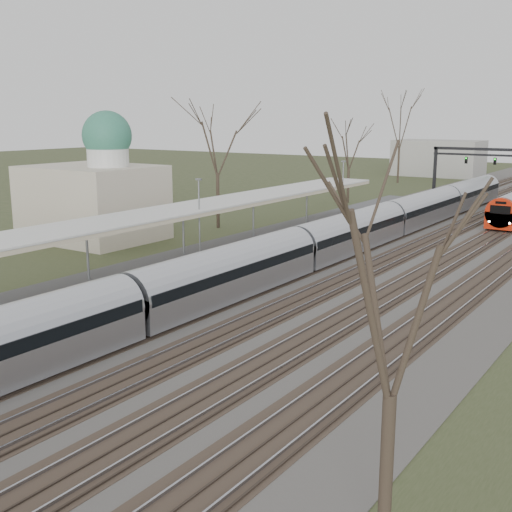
{
  "coord_description": "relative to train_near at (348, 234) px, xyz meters",
  "views": [
    {
      "loc": [
        17.77,
        2.92,
        9.8
      ],
      "look_at": [
        -2.42,
        32.61,
        2.0
      ],
      "focal_mm": 45.0,
      "sensor_mm": 36.0,
      "label": 1
    }
  ],
  "objects": [
    {
      "name": "platform",
      "position": [
        -6.55,
        -7.17,
        -0.98
      ],
      "size": [
        3.5,
        69.0,
        1.0
      ],
      "primitive_type": "cube",
      "color": "#9E9B93",
      "rests_on": "ground"
    },
    {
      "name": "tree_east_near",
      "position": [
        15.5,
        -29.67,
        5.08
      ],
      "size": [
        4.5,
        4.5,
        9.27
      ],
      "color": "#2D231C",
      "rests_on": "ground"
    },
    {
      "name": "train_near",
      "position": [
        0.0,
        0.0,
        0.0
      ],
      "size": [
        2.62,
        75.21,
        3.05
      ],
      "color": "#AEB1B9",
      "rests_on": "ground"
    },
    {
      "name": "track_bed",
      "position": [
        2.76,
        10.33,
        -1.42
      ],
      "size": [
        24.0,
        160.0,
        0.22
      ],
      "color": "#474442",
      "rests_on": "ground"
    },
    {
      "name": "tree_west_far",
      "position": [
        -14.5,
        3.33,
        6.54
      ],
      "size": [
        5.5,
        5.5,
        11.33
      ],
      "color": "#2D231C",
      "rests_on": "ground"
    },
    {
      "name": "dome_building",
      "position": [
        -19.21,
        -6.67,
        2.24
      ],
      "size": [
        10.0,
        8.0,
        10.3
      ],
      "color": "beige",
      "rests_on": "ground"
    },
    {
      "name": "canopy",
      "position": [
        -6.55,
        -11.68,
        2.45
      ],
      "size": [
        4.1,
        50.0,
        3.11
      ],
      "color": "slate",
      "rests_on": "platform"
    }
  ]
}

